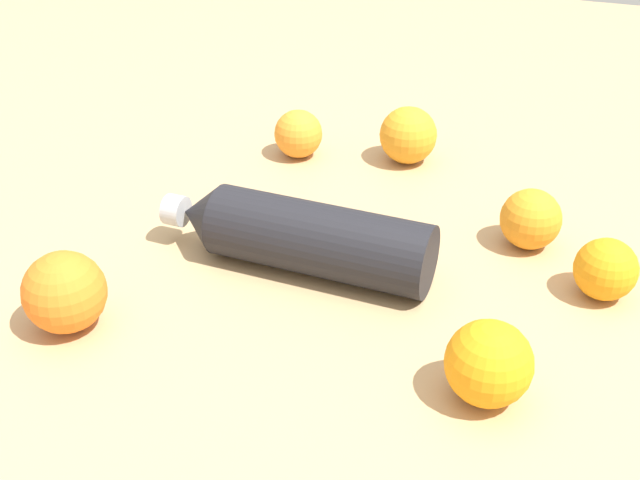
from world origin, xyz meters
The scene contains 8 objects.
ground_plane centered at (0.00, 0.00, 0.00)m, with size 2.40×2.40×0.00m, color tan.
water_bottle centered at (0.00, 0.05, 0.04)m, with size 0.09×0.31×0.08m.
orange_0 centered at (0.05, -0.27, 0.03)m, with size 0.07×0.07×0.07m, color orange.
orange_1 centered at (-0.15, -0.18, 0.04)m, with size 0.08×0.08×0.08m, color orange.
orange_2 centered at (0.29, 0.00, 0.04)m, with size 0.08×0.08×0.08m, color orange.
orange_3 centered at (-0.18, 0.23, 0.04)m, with size 0.08×0.08×0.08m, color orange.
orange_4 centered at (0.26, 0.15, 0.03)m, with size 0.07×0.07×0.07m, color orange.
orange_5 centered at (0.12, -0.18, 0.03)m, with size 0.07×0.07×0.07m, color orange.
Camera 1 is at (-0.70, -0.22, 0.50)m, focal length 45.29 mm.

